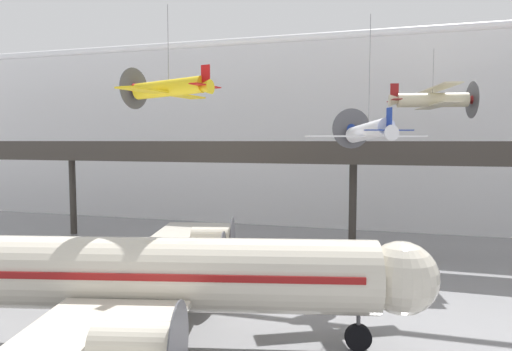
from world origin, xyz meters
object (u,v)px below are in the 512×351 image
object	(u,v)px
airliner_silver_main	(121,274)
suspended_plane_yellow_lowwing	(169,89)
suspended_plane_cream_biplane	(433,100)
suspended_plane_white_twin	(368,132)

from	to	relation	value
airliner_silver_main	suspended_plane_yellow_lowwing	world-z (taller)	suspended_plane_yellow_lowwing
suspended_plane_cream_biplane	airliner_silver_main	bearing A→B (deg)	-135.15
suspended_plane_cream_biplane	suspended_plane_white_twin	distance (m)	14.43
airliner_silver_main	suspended_plane_yellow_lowwing	size ratio (longest dim) A/B	4.92
suspended_plane_cream_biplane	suspended_plane_yellow_lowwing	bearing A→B (deg)	-142.78
suspended_plane_yellow_lowwing	suspended_plane_white_twin	bearing A→B (deg)	-145.65
suspended_plane_yellow_lowwing	suspended_plane_white_twin	world-z (taller)	suspended_plane_yellow_lowwing
suspended_plane_yellow_lowwing	suspended_plane_cream_biplane	world-z (taller)	same
suspended_plane_white_twin	suspended_plane_cream_biplane	bearing A→B (deg)	-46.46
suspended_plane_yellow_lowwing	airliner_silver_main	bearing A→B (deg)	101.29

